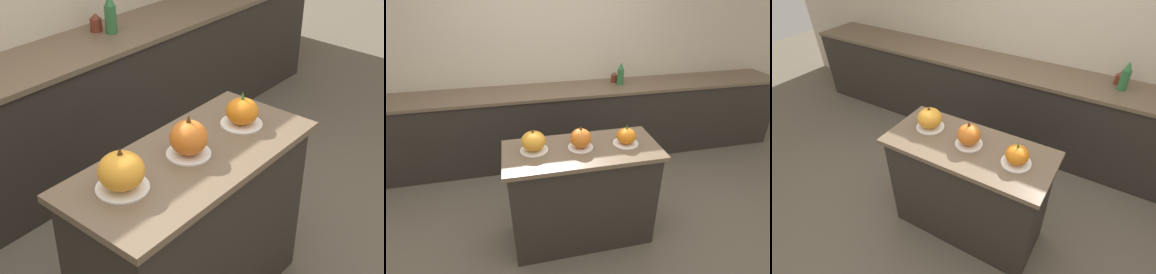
# 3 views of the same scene
# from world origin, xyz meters

# --- Properties ---
(ground_plane) EXTENTS (12.00, 12.00, 0.00)m
(ground_plane) POSITION_xyz_m (0.00, 0.00, 0.00)
(ground_plane) COLOR #665B4C
(wall_back) EXTENTS (8.00, 0.06, 2.50)m
(wall_back) POSITION_xyz_m (0.00, 1.74, 1.25)
(wall_back) COLOR beige
(wall_back) RESTS_ON ground_plane
(kitchen_island) EXTENTS (1.25, 0.56, 0.92)m
(kitchen_island) POSITION_xyz_m (0.00, 0.00, 0.46)
(kitchen_island) COLOR #2D2823
(kitchen_island) RESTS_ON ground_plane
(back_counter) EXTENTS (6.00, 0.60, 0.93)m
(back_counter) POSITION_xyz_m (0.00, 1.41, 0.47)
(back_counter) COLOR #2D2823
(back_counter) RESTS_ON ground_plane
(pumpkin_cake_left) EXTENTS (0.22, 0.22, 0.19)m
(pumpkin_cake_left) POSITION_xyz_m (-0.37, 0.06, 1.00)
(pumpkin_cake_left) COLOR white
(pumpkin_cake_left) RESTS_ON kitchen_island
(pumpkin_cake_center) EXTENTS (0.20, 0.20, 0.20)m
(pumpkin_cake_center) POSITION_xyz_m (-0.01, 0.02, 1.00)
(pumpkin_cake_center) COLOR white
(pumpkin_cake_center) RESTS_ON kitchen_island
(pumpkin_cake_right) EXTENTS (0.21, 0.21, 0.18)m
(pumpkin_cake_right) POSITION_xyz_m (0.37, 0.00, 0.99)
(pumpkin_cake_right) COLOR white
(pumpkin_cake_right) RESTS_ON kitchen_island
(bottle_tall) EXTENTS (0.08, 0.08, 0.28)m
(bottle_tall) POSITION_xyz_m (0.83, 1.44, 1.07)
(bottle_tall) COLOR #2D6B38
(bottle_tall) RESTS_ON back_counter
(bottle_short) EXTENTS (0.08, 0.08, 0.13)m
(bottle_short) POSITION_xyz_m (0.79, 1.55, 1.00)
(bottle_short) COLOR maroon
(bottle_short) RESTS_ON back_counter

